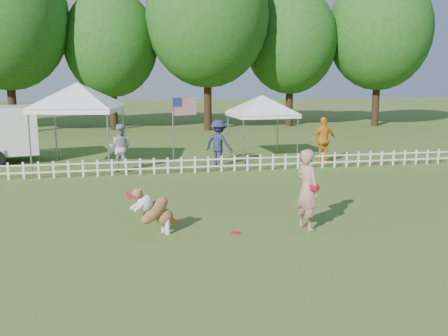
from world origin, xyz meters
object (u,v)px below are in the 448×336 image
canopy_tent_right (262,127)px  spectator_b (219,143)px  spectator_c (323,140)px  frisbee_on_turf (236,233)px  canopy_tent_left (79,126)px  handler (307,190)px  spectator_a (120,148)px  dog (155,210)px  flag_pole (173,134)px

canopy_tent_right → spectator_b: canopy_tent_right is taller
spectator_c → frisbee_on_turf: bearing=49.8°
canopy_tent_left → spectator_b: bearing=-0.5°
handler → canopy_tent_right: bearing=-28.1°
spectator_b → spectator_c: (4.33, -0.08, 0.02)m
spectator_a → dog: bearing=114.0°
frisbee_on_turf → spectator_c: (5.48, 8.31, 0.93)m
frisbee_on_turf → flag_pole: size_ratio=0.08×
dog → spectator_b: spectator_b is taller
canopy_tent_left → flag_pole: (3.49, -1.84, -0.21)m
frisbee_on_turf → canopy_tent_left: size_ratio=0.07×
flag_pole → handler: bearing=-96.0°
frisbee_on_turf → canopy_tent_left: bearing=113.9°
dog → canopy_tent_right: (5.14, 9.84, 0.75)m
handler → canopy_tent_right: canopy_tent_right is taller
flag_pole → spectator_b: 2.06m
handler → spectator_b: (-0.56, 8.38, -0.03)m
dog → flag_pole: flag_pole is taller
frisbee_on_turf → spectator_a: spectator_a is taller
frisbee_on_turf → spectator_b: 8.52m
handler → spectator_c: size_ratio=1.01×
canopy_tent_left → spectator_b: canopy_tent_left is taller
dog → frisbee_on_turf: 1.90m
flag_pole → spectator_c: (6.19, 0.68, -0.46)m
spectator_a → spectator_c: spectator_c is taller
handler → spectator_b: bearing=-15.1°
frisbee_on_turf → canopy_tent_left: (-4.20, 9.47, 1.60)m
canopy_tent_left → flag_pole: 3.95m
canopy_tent_right → dog: bearing=-121.4°
spectator_a → flag_pole: bearing=-176.9°
canopy_tent_right → spectator_a: 6.31m
frisbee_on_turf → canopy_tent_right: bearing=71.6°
spectator_a → spectator_c: 8.14m
dog → spectator_b: 8.70m
dog → frisbee_on_turf: dog is taller
flag_pole → dog: bearing=-122.0°
spectator_b → spectator_c: 4.33m
canopy_tent_right → flag_pole: bearing=-152.9°
dog → canopy_tent_right: 11.13m
flag_pole → spectator_c: size_ratio=1.48×
frisbee_on_turf → dog: bearing=173.0°
canopy_tent_left → dog: bearing=-64.6°
handler → canopy_tent_left: bearing=13.1°
handler → spectator_a: bearing=9.4°
handler → canopy_tent_left: (-5.91, 9.46, 0.65)m
flag_pole → canopy_tent_left: bearing=128.7°
flag_pole → canopy_tent_right: bearing=7.4°
dog → canopy_tent_left: 9.61m
canopy_tent_right → spectator_b: (-2.19, -1.67, -0.41)m
dog → flag_pole: bearing=57.6°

